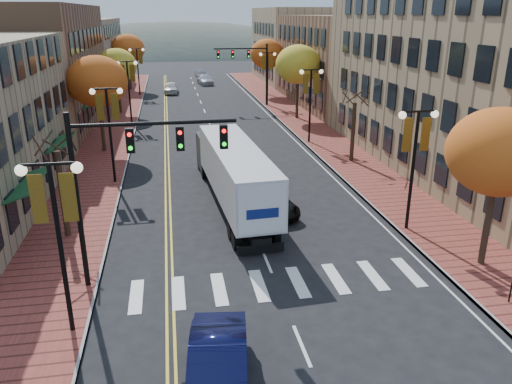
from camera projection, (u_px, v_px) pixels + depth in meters
name	position (u px, v px, depth m)	size (l,w,h in m)	color
ground	(288.00, 312.00, 18.19)	(200.00, 200.00, 0.00)	black
sidewalk_left	(115.00, 128.00, 46.83)	(4.00, 85.00, 0.15)	brown
sidewalk_right	(300.00, 121.00, 49.74)	(4.00, 85.00, 0.15)	brown
building_left_mid	(25.00, 67.00, 46.94)	(12.00, 24.00, 11.00)	brown
building_left_far	(71.00, 54.00, 70.36)	(12.00, 26.00, 9.50)	#9E8966
building_right_near	(503.00, 57.00, 33.47)	(15.00, 28.00, 15.00)	#997F5B
building_right_mid	(360.00, 60.00, 58.41)	(15.00, 24.00, 10.00)	brown
building_right_far	(309.00, 45.00, 78.63)	(15.00, 20.00, 11.00)	#9E8966
tree_left_a	(63.00, 194.00, 23.39)	(0.28, 0.28, 4.20)	#382619
tree_left_b	(97.00, 82.00, 37.13)	(4.48, 4.48, 7.21)	#382619
tree_left_c	(117.00, 66.00, 52.09)	(4.16, 4.16, 6.69)	#382619
tree_left_d	(128.00, 49.00, 68.59)	(4.61, 4.61, 7.42)	#382619
tree_right_a	(499.00, 152.00, 19.79)	(4.16, 4.16, 6.69)	#382619
tree_right_b	(353.00, 132.00, 35.57)	(0.28, 0.28, 4.20)	#382619
tree_right_c	(298.00, 65.00, 49.31)	(4.48, 4.48, 7.21)	#382619
tree_right_d	(267.00, 54.00, 64.19)	(4.35, 4.35, 7.00)	#382619
lamp_left_a	(56.00, 217.00, 15.52)	(1.96, 0.36, 6.05)	black
lamp_left_b	(109.00, 117.00, 30.35)	(1.96, 0.36, 6.05)	black
lamp_left_c	(128.00, 80.00, 47.03)	(1.96, 0.36, 6.05)	black
lamp_left_d	(137.00, 62.00, 63.71)	(1.96, 0.36, 6.05)	black
lamp_right_a	(415.00, 147.00, 23.51)	(1.96, 0.36, 6.05)	black
lamp_right_b	(311.00, 91.00, 40.19)	(1.96, 0.36, 6.05)	black
lamp_right_c	(268.00, 68.00, 56.87)	(1.96, 0.36, 6.05)	black
traffic_mast_near	(127.00, 167.00, 18.41)	(6.10, 0.35, 7.00)	black
traffic_mast_far	(250.00, 63.00, 56.33)	(6.10, 0.34, 7.00)	black
semi_truck	(232.00, 168.00, 27.85)	(3.16, 14.45, 3.58)	black
navy_sedan	(218.00, 368.00, 14.14)	(1.65, 4.75, 1.56)	#0D1037
black_suv	(273.00, 203.00, 26.96)	(1.94, 4.20, 1.17)	black
car_far_white	(171.00, 88.00, 67.13)	(1.76, 4.37, 1.49)	silver
car_far_silver	(205.00, 80.00, 75.58)	(1.96, 4.82, 1.40)	#B8B7C0
car_far_oncoming	(200.00, 73.00, 84.57)	(1.36, 3.90, 1.28)	#9D9CA3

